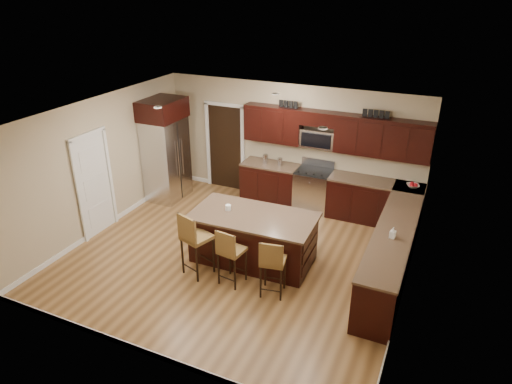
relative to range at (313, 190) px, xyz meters
The scene contains 23 objects.
floor 2.59m from the range, 105.51° to the right, with size 6.00×6.00×0.00m, color olive.
ceiling 3.38m from the range, 105.51° to the right, with size 6.00×6.00×0.00m, color silver.
wall_back 1.15m from the range, 156.28° to the left, with size 6.00×6.00×0.00m, color tan.
wall_left 4.51m from the range, 146.33° to the right, with size 5.50×5.50×0.00m, color tan.
wall_right 3.49m from the range, 46.57° to the right, with size 5.50×5.50×0.00m, color tan.
base_cabinets 1.58m from the range, 39.46° to the right, with size 4.02×3.96×0.92m.
upper_cabinets 1.42m from the range, 20.23° to the left, with size 4.00×0.33×0.80m.
range is the anchor object (origin of this frame).
microwave 1.16m from the range, 90.00° to the left, with size 0.76×0.31×0.40m, color silver.
doorway 2.41m from the range, behind, with size 0.85×0.03×2.06m, color black.
pantry_door 4.61m from the range, 143.07° to the right, with size 0.03×0.80×2.04m, color white.
letter_decor 1.84m from the range, 31.31° to the left, with size 2.20×0.03×0.15m, color black, non-canonical shape.
island 2.45m from the range, 98.34° to the right, with size 2.26×1.23×0.92m.
stool_left 3.45m from the range, 108.31° to the right, with size 0.56×0.56×1.19m.
stool_mid 3.29m from the range, 96.96° to the right, with size 0.44×0.44×1.04m.
stool_right 3.29m from the range, 83.64° to the right, with size 0.45×0.45×1.03m.
refrigerator 3.47m from the range, 166.41° to the right, with size 0.79×1.01×2.35m.
floor_mat 0.78m from the range, 123.52° to the right, with size 1.02×0.68×0.01m, color brown.
fruit_bowl 2.12m from the range, ahead, with size 0.25×0.25×0.06m, color silver.
soap_bottle 3.04m from the range, 47.48° to the right, with size 0.08×0.09×0.19m, color #B2B2B2.
canister_tall 1.28m from the range, behind, with size 0.12×0.12×0.21m, color silver.
canister_short 0.97m from the range, behind, with size 0.11×0.11×0.18m, color silver.
island_jar 2.61m from the range, 109.45° to the right, with size 0.10×0.10×0.10m, color white.
Camera 1 is at (3.31, -6.46, 4.71)m, focal length 32.00 mm.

